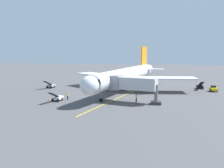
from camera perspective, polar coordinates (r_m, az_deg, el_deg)
The scene contains 12 objects.
ground_plane at distance 66.06m, azimuth 3.89°, elevation -1.50°, with size 220.00×220.00×0.00m, color #4C4C4F.
apron_lead_in_line at distance 58.56m, azimuth 2.42°, elevation -2.72°, with size 0.24×40.00×0.01m, color yellow.
airplane at distance 64.13m, azimuth 3.10°, elevation 1.83°, with size 33.40×39.56×11.50m.
jet_bridge at distance 51.80m, azimuth 4.01°, elevation 0.06°, with size 11.43×5.71×5.40m.
ground_crew_marshaller at distance 54.70m, azimuth -10.02°, elevation -2.67°, with size 0.47×0.43×1.71m.
ground_crew_wing_walker at distance 51.68m, azimuth 5.52°, elevation -3.21°, with size 0.29×0.42×1.71m.
tug_near_nose at distance 69.50m, azimuth 22.04°, elevation -1.01°, with size 1.67×2.38×1.50m.
belt_loader_portside at distance 72.96m, azimuth 19.32°, elevation -0.46°, with size 1.55×4.58×2.32m.
belt_loader_starboard_side at distance 72.29m, azimuth -13.72°, elevation -0.31°, with size 2.01×4.72×2.32m.
belt_loader_rear_apron at distance 54.06m, azimuth -12.29°, elevation -3.04°, with size 1.81×4.69×2.32m.
safety_cone_nose_left at distance 54.54m, azimuth -14.18°, elevation -3.48°, with size 0.32×0.32×0.55m, color #F2590F.
safety_cone_nose_right at distance 48.02m, azimuth 4.62°, elevation -4.81°, with size 0.32×0.32×0.55m, color #F2590F.
Camera 1 is at (-5.00, 64.95, 10.96)m, focal length 40.31 mm.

